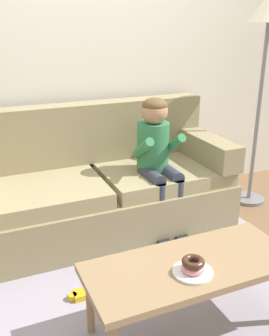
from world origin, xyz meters
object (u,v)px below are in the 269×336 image
(floor_lamp, at_px, (268,30))
(couch, at_px, (99,188))
(donut, at_px, (193,268))
(person_child, at_px, (157,153))
(coffee_table, at_px, (191,270))
(toy_controller, at_px, (86,294))

(floor_lamp, bearing_deg, couch, 176.39)
(donut, bearing_deg, person_child, 71.95)
(donut, xyz_separation_m, floor_lamp, (1.48, 1.33, 1.12))
(person_child, distance_m, floor_lamp, 1.42)
(coffee_table, bearing_deg, couch, 93.16)
(coffee_table, distance_m, person_child, 1.21)
(donut, distance_m, floor_lamp, 2.28)
(toy_controller, bearing_deg, coffee_table, -65.66)
(toy_controller, height_order, floor_lamp, floor_lamp)
(floor_lamp, bearing_deg, coffee_table, -139.00)
(coffee_table, bearing_deg, person_child, 72.66)
(couch, xyz_separation_m, donut, (0.03, -1.42, 0.11))
(toy_controller, xyz_separation_m, floor_lamp, (1.90, 0.76, 1.56))
(couch, distance_m, coffee_table, 1.34)
(couch, xyz_separation_m, coffee_table, (0.07, -1.34, 0.03))
(person_child, height_order, floor_lamp, floor_lamp)
(couch, distance_m, floor_lamp, 1.95)
(person_child, bearing_deg, toy_controller, -141.85)
(couch, relative_size, person_child, 1.93)
(floor_lamp, bearing_deg, donut, -138.04)
(floor_lamp, bearing_deg, person_child, -173.70)
(coffee_table, bearing_deg, donut, -117.36)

